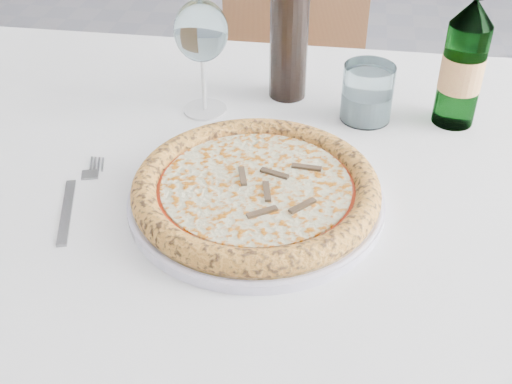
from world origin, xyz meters
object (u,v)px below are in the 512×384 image
Objects in this scene: beer_bottle at (463,63)px; tumbler at (367,96)px; dining_table at (266,211)px; chair_far at (291,66)px; pizza at (256,188)px; wine_bottle at (289,34)px; wine_glass at (201,34)px; plate at (256,199)px.

tumbler is at bearing -175.44° from beer_bottle.
chair_far reaches higher than dining_table.
pizza is 1.29× the size of beer_bottle.
chair_far is at bearing 105.83° from tumbler.
wine_bottle is at bearing -85.08° from chair_far.
wine_glass is 0.73× the size of wine_bottle.
chair_far is 0.72m from tumbler.
plate is 0.02m from pizza.
pizza is at bearing -87.16° from chair_far.
dining_table is 0.24m from tumbler.
chair_far is 5.03× the size of wine_glass.
plate is 3.72× the size of tumbler.
wine_bottle is (0.13, 0.08, -0.02)m from wine_glass.
beer_bottle reaches higher than chair_far.
wine_bottle reaches higher than dining_table.
chair_far is 0.67m from wine_bottle.
chair_far is (-0.04, 0.79, -0.13)m from dining_table.
chair_far is 0.93m from pizza.
tumbler is at bearing 3.42° from wine_glass.
wine_glass is at bearing 117.10° from pizza.
wine_bottle is at bearing 169.65° from beer_bottle.
beer_bottle reaches higher than tumbler.
tumbler is (0.14, 0.25, 0.01)m from pizza.
pizza is at bearing -118.75° from tumbler.
chair_far is 0.93m from plate.
beer_bottle is at bearing -10.35° from wine_bottle.
dining_table is 4.43× the size of pizza.
wine_bottle reaches higher than chair_far.
tumbler is (0.18, -0.64, 0.26)m from chair_far.
wine_glass is 0.40m from beer_bottle.
pizza is 3.58× the size of tumbler.
dining_table is 0.81m from chair_far.
dining_table is 15.89× the size of tumbler.
wine_glass is (-0.12, 0.24, 0.11)m from pizza.
chair_far is 3.65× the size of wine_bottle.
wine_bottle reaches higher than beer_bottle.
plate is 1.34× the size of beer_bottle.
wine_glass is (-0.08, -0.66, 0.36)m from chair_far.
wine_bottle is at bearing 30.89° from wine_glass.
dining_table is 0.14m from plate.
tumbler is at bearing 61.25° from plate.
dining_table is 0.15m from pizza.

